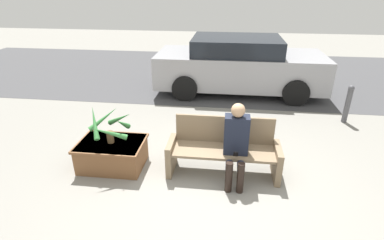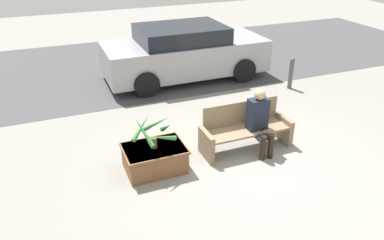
% 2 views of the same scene
% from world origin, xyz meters
% --- Properties ---
extents(ground_plane, '(30.00, 30.00, 0.00)m').
position_xyz_m(ground_plane, '(0.00, 0.00, 0.00)').
color(ground_plane, gray).
extents(road_surface, '(20.00, 6.00, 0.01)m').
position_xyz_m(road_surface, '(0.00, 6.15, 0.00)').
color(road_surface, '#424244').
rests_on(road_surface, ground_plane).
extents(bench, '(1.73, 0.56, 0.88)m').
position_xyz_m(bench, '(0.16, 0.52, 0.40)').
color(bench, '#7A664C').
rests_on(bench, ground_plane).
extents(person_seated, '(0.37, 0.56, 1.23)m').
position_xyz_m(person_seated, '(0.34, 0.33, 0.66)').
color(person_seated, black).
rests_on(person_seated, ground_plane).
extents(planter_box, '(1.05, 0.76, 0.44)m').
position_xyz_m(planter_box, '(-1.64, 0.44, 0.24)').
color(planter_box, brown).
rests_on(planter_box, ground_plane).
extents(potted_plant, '(0.74, 0.76, 0.60)m').
position_xyz_m(potted_plant, '(-1.63, 0.46, 0.75)').
color(potted_plant, brown).
rests_on(potted_plant, planter_box).
extents(parked_car, '(4.40, 1.98, 1.47)m').
position_xyz_m(parked_car, '(0.44, 4.45, 0.73)').
color(parked_car, '#99999E').
rests_on(parked_car, ground_plane).
extents(bollard_post, '(0.12, 0.12, 0.83)m').
position_xyz_m(bollard_post, '(2.73, 2.70, 0.44)').
color(bollard_post, '#4C4C51').
rests_on(bollard_post, ground_plane).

